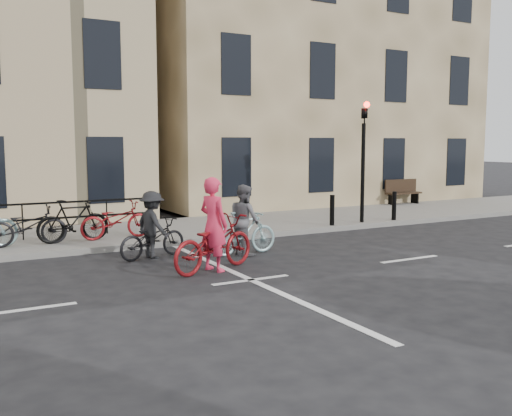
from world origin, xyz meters
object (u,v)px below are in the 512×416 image
cyclist_dark (152,232)px  cyclist_pink (214,239)px  cyclist_grey (244,226)px  traffic_light (364,147)px  bench (402,191)px

cyclist_dark → cyclist_pink: bearing=-176.1°
cyclist_pink → cyclist_grey: bearing=-68.7°
traffic_light → cyclist_pink: 7.47m
traffic_light → bench: 6.14m
bench → cyclist_grey: cyclist_grey is taller
cyclist_dark → cyclist_grey: bearing=-124.3°
cyclist_dark → traffic_light: bearing=-94.7°
cyclist_pink → cyclist_dark: (-0.67, 1.83, -0.07)m
cyclist_pink → cyclist_dark: size_ratio=1.26×
cyclist_grey → cyclist_pink: bearing=128.4°
bench → cyclist_dark: (-11.94, -4.83, -0.08)m
bench → cyclist_pink: (-11.27, -6.66, -0.02)m
cyclist_pink → cyclist_dark: cyclist_pink is taller
bench → cyclist_pink: 13.09m
traffic_light → cyclist_grey: size_ratio=2.28×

